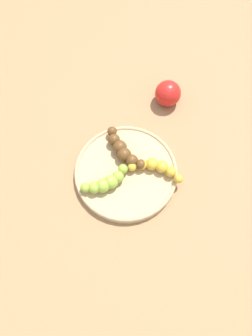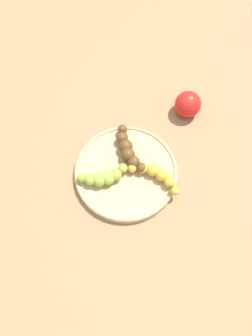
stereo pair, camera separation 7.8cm
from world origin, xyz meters
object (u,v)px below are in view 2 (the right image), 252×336
banana_green (103,177)px  fruit_bowl (126,172)px  apple_red (188,104)px  banana_spotted (156,174)px  banana_overripe (128,150)px

banana_green → fruit_bowl: bearing=102.3°
apple_red → banana_green: bearing=-137.2°
fruit_bowl → banana_spotted: banana_spotted is taller
banana_green → banana_spotted: 0.13m
banana_green → banana_spotted: bearing=82.3°
banana_overripe → banana_green: bearing=28.0°
banana_green → banana_overripe: bearing=129.9°
banana_overripe → banana_spotted: 0.10m
fruit_bowl → banana_overripe: (0.00, 0.05, 0.03)m
banana_overripe → apple_red: apple_red is taller
fruit_bowl → banana_spotted: (0.07, -0.02, 0.02)m
banana_spotted → apple_red: (0.10, 0.20, 0.00)m
fruit_bowl → banana_green: (-0.06, -0.02, 0.02)m
banana_spotted → apple_red: 0.23m
fruit_bowl → banana_spotted: size_ratio=2.12×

